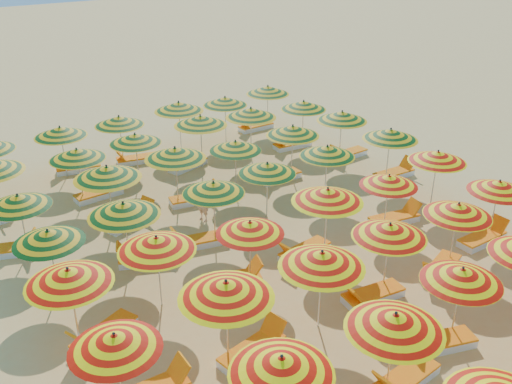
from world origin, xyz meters
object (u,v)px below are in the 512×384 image
umbrella_24 (48,237)px  umbrella_29 (390,134)px  umbrella_28 (327,151)px  lounger_8 (253,350)px  umbrella_12 (115,342)px  umbrella_45 (179,107)px  lounger_28 (77,168)px  umbrella_7 (281,365)px  umbrella_31 (107,172)px  umbrella_41 (303,105)px  umbrella_25 (124,209)px  umbrella_27 (267,168)px  lounger_19 (9,250)px  umbrella_8 (395,322)px  umbrella_37 (77,154)px  lounger_25 (100,193)px  umbrella_14 (322,259)px  lounger_5 (405,379)px  umbrella_40 (251,113)px  umbrella_17 (499,186)px  umbrella_32 (175,153)px  umbrella_23 (438,157)px  lounger_10 (441,269)px  umbrella_34 (293,131)px  lounger_9 (372,295)px  lounger_15 (395,218)px  lounger_18 (395,173)px  lounger_11 (483,238)px  lounger_29 (137,159)px  umbrella_26 (213,188)px  umbrella_19 (157,244)px  umbrella_16 (458,210)px  lounger_23 (348,154)px  umbrella_47 (268,90)px  umbrella_15 (390,231)px  beachgoer_a (203,203)px  lounger_17 (199,241)px  umbrella_30 (18,201)px  umbrella_9 (462,275)px  umbrella_35 (342,116)px  umbrella_44 (119,121)px  umbrella_33 (235,146)px  lounger_16 (147,258)px  lounger_6 (438,342)px  umbrella_43 (60,132)px  umbrella_46 (225,101)px  umbrella_13 (226,290)px  lounger_13 (232,280)px  lounger_30 (255,127)px  umbrella_18 (69,276)px  umbrella_20 (250,228)px

umbrella_24 → umbrella_29: (12.61, 0.24, 0.19)m
umbrella_28 → lounger_8: 8.75m
umbrella_12 → umbrella_45: bearing=58.4°
lounger_28 → umbrella_7: bearing=100.3°
umbrella_31 → umbrella_41: bearing=14.7°
umbrella_25 → umbrella_27: 5.09m
lounger_19 → umbrella_8: bearing=-42.9°
umbrella_37 → lounger_25: bearing=-3.6°
umbrella_14 → lounger_5: 3.16m
lounger_5 → umbrella_40: bearing=-114.7°
umbrella_17 → umbrella_32: (-7.24, 7.48, 0.21)m
umbrella_12 → umbrella_40: size_ratio=0.92×
umbrella_23 → lounger_10: 4.69m
umbrella_34 → umbrella_45: umbrella_45 is taller
lounger_9 → lounger_15: same height
umbrella_32 → lounger_18: 8.71m
lounger_8 → lounger_11: 8.77m
umbrella_41 → lounger_29: umbrella_41 is taller
lounger_10 → lounger_15: 3.08m
umbrella_37 → lounger_18: size_ratio=1.36×
umbrella_7 → lounger_19: umbrella_7 is taller
umbrella_14 → umbrella_32: size_ratio=1.02×
umbrella_45 → umbrella_31: bearing=-134.9°
umbrella_26 → umbrella_19: bearing=-143.0°
umbrella_24 → umbrella_32: (5.07, 2.87, 0.23)m
umbrella_16 → lounger_23: 8.61m
umbrella_31 → umbrella_47: bearing=28.4°
umbrella_15 → umbrella_29: umbrella_29 is taller
lounger_11 → beachgoer_a: (-6.54, 6.12, 0.48)m
umbrella_8 → umbrella_16: (5.21, 2.60, -0.11)m
umbrella_14 → lounger_8: bearing=179.5°
lounger_5 → lounger_17: 7.70m
umbrella_30 → umbrella_47: size_ratio=0.78×
umbrella_9 → umbrella_23: (5.09, 5.03, 0.09)m
umbrella_8 → umbrella_45: (2.85, 15.17, 0.06)m
umbrella_35 → umbrella_44: 8.97m
lounger_11 → lounger_29: 13.66m
umbrella_31 → beachgoer_a: umbrella_31 is taller
umbrella_33 → umbrella_47: umbrella_47 is taller
lounger_10 → lounger_16: bearing=-57.4°
umbrella_24 → lounger_6: umbrella_24 is taller
umbrella_28 → umbrella_43: umbrella_43 is taller
umbrella_34 → umbrella_46: (-0.03, 4.92, -0.07)m
umbrella_13 → umbrella_24: size_ratio=1.07×
umbrella_30 → umbrella_46: 11.17m
umbrella_37 → lounger_13: 7.75m
lounger_30 → lounger_18: bearing=99.7°
umbrella_18 → lounger_16: umbrella_18 is taller
umbrella_20 → umbrella_29: (8.01, 2.73, 0.20)m
umbrella_26 → umbrella_44: bearing=90.5°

